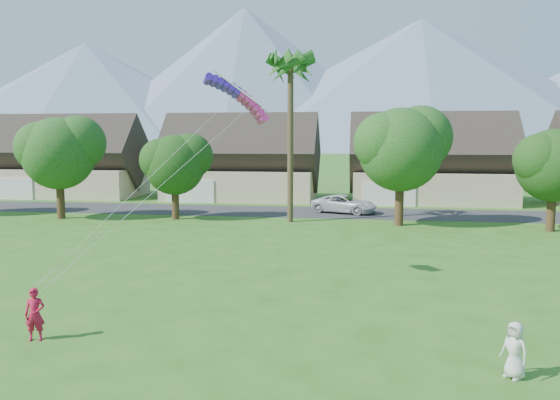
% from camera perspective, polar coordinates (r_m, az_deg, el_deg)
% --- Properties ---
extents(street, '(90.00, 7.00, 0.01)m').
position_cam_1_polar(street, '(46.40, 4.41, -1.29)').
color(street, '#2D2D30').
rests_on(street, ground).
extents(kite_flyer, '(0.70, 0.55, 1.68)m').
position_cam_1_polar(kite_flyer, '(19.03, -24.24, -10.85)').
color(kite_flyer, '#B91535').
rests_on(kite_flyer, ground).
extents(watcher, '(0.86, 0.88, 1.53)m').
position_cam_1_polar(watcher, '(16.15, 23.31, -14.21)').
color(watcher, silver).
rests_on(watcher, ground).
extents(parked_car, '(5.99, 4.23, 1.52)m').
position_cam_1_polar(parked_car, '(46.21, 6.77, -0.41)').
color(parked_car, silver).
rests_on(parked_car, ground).
extents(mountain_ridge, '(540.00, 240.00, 70.00)m').
position_cam_1_polar(mountain_ridge, '(272.89, 10.21, 11.26)').
color(mountain_ridge, slate).
rests_on(mountain_ridge, ground).
extents(houses_row, '(72.75, 8.19, 8.86)m').
position_cam_1_polar(houses_row, '(54.99, 5.64, 3.53)').
color(houses_row, beige).
rests_on(houses_row, ground).
extents(tree_row, '(62.27, 6.67, 8.45)m').
position_cam_1_polar(tree_row, '(40.04, 2.20, 4.49)').
color(tree_row, '#47301C').
rests_on(tree_row, ground).
extents(fan_palm, '(3.00, 3.00, 13.80)m').
position_cam_1_polar(fan_palm, '(41.05, 1.11, 14.22)').
color(fan_palm, '#4C3D26').
rests_on(fan_palm, ground).
extents(parafoil_kite, '(3.24, 1.40, 0.50)m').
position_cam_1_polar(parafoil_kite, '(23.06, -4.30, 10.93)').
color(parafoil_kite, '#3F19BD').
rests_on(parafoil_kite, ground).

